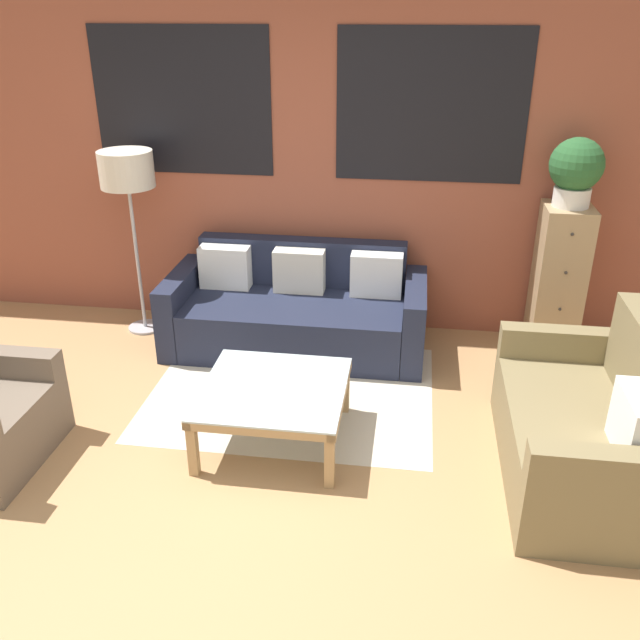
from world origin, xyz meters
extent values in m
plane|color=#AD7F51|center=(0.00, 0.00, 0.00)|extent=(16.00, 16.00, 0.00)
cube|color=brown|center=(0.00, 2.44, 1.40)|extent=(8.40, 0.08, 2.80)
cube|color=black|center=(-0.95, 2.39, 1.80)|extent=(1.40, 0.01, 1.10)
cube|color=black|center=(0.95, 2.39, 1.80)|extent=(1.40, 0.01, 1.10)
cube|color=beige|center=(0.09, 1.21, 0.00)|extent=(1.96, 1.55, 0.00)
cube|color=#1E2338|center=(0.00, 1.82, 0.20)|extent=(1.67, 0.72, 0.40)
cube|color=#1E2338|center=(0.00, 2.26, 0.39)|extent=(1.67, 0.16, 0.78)
cube|color=#1E2338|center=(-0.91, 1.90, 0.29)|extent=(0.16, 0.88, 0.58)
cube|color=#1E2338|center=(0.92, 1.90, 0.29)|extent=(0.16, 0.88, 0.58)
cube|color=white|center=(-0.60, 2.10, 0.57)|extent=(0.40, 0.16, 0.34)
cube|color=beige|center=(0.00, 2.10, 0.57)|extent=(0.40, 0.16, 0.34)
cube|color=white|center=(0.61, 2.10, 0.57)|extent=(0.40, 0.16, 0.34)
cube|color=olive|center=(1.79, 0.55, 0.21)|extent=(0.64, 1.17, 0.42)
cube|color=olive|center=(1.87, 1.20, 0.31)|extent=(0.80, 0.14, 0.62)
cube|color=olive|center=(1.87, -0.10, 0.31)|extent=(0.80, 0.14, 0.62)
cube|color=white|center=(2.03, 0.19, 0.59)|extent=(0.16, 0.40, 0.34)
cube|color=#6B5B4C|center=(-1.63, 0.53, 0.28)|extent=(0.80, 0.14, 0.56)
cube|color=silver|center=(0.09, 0.63, 0.38)|extent=(0.87, 0.87, 0.01)
cube|color=tan|center=(0.09, 0.22, 0.35)|extent=(0.87, 0.05, 0.05)
cube|color=tan|center=(0.09, 1.04, 0.35)|extent=(0.87, 0.05, 0.05)
cube|color=tan|center=(-0.32, 0.63, 0.35)|extent=(0.05, 0.87, 0.05)
cube|color=tan|center=(0.50, 0.63, 0.35)|extent=(0.05, 0.87, 0.05)
cube|color=tan|center=(-0.30, 0.23, 0.19)|extent=(0.06, 0.06, 0.37)
cube|color=tan|center=(0.49, 0.23, 0.19)|extent=(0.05, 0.06, 0.37)
cube|color=tan|center=(-0.30, 1.02, 0.19)|extent=(0.06, 0.06, 0.37)
cube|color=tan|center=(0.49, 1.02, 0.19)|extent=(0.05, 0.06, 0.37)
cylinder|color=#B2B2B7|center=(-1.31, 2.05, 0.01)|extent=(0.28, 0.28, 0.02)
cylinder|color=#B2B2B7|center=(-1.31, 2.05, 0.61)|extent=(0.03, 0.03, 1.19)
cylinder|color=beige|center=(-1.31, 2.05, 1.34)|extent=(0.41, 0.41, 0.28)
cube|color=tan|center=(1.98, 2.15, 0.58)|extent=(0.35, 0.41, 1.16)
sphere|color=#38332D|center=(1.98, 1.94, 1.01)|extent=(0.02, 0.02, 0.02)
sphere|color=#38332D|center=(1.98, 1.94, 0.72)|extent=(0.02, 0.02, 0.02)
sphere|color=#38332D|center=(1.98, 1.94, 0.43)|extent=(0.02, 0.02, 0.02)
sphere|color=#38332D|center=(1.98, 1.94, 0.14)|extent=(0.02, 0.02, 0.02)
cylinder|color=silver|center=(1.98, 2.15, 1.23)|extent=(0.26, 0.26, 0.14)
sphere|color=#285B2D|center=(1.98, 2.15, 1.46)|extent=(0.38, 0.38, 0.38)
camera|label=1|loc=(0.88, -2.83, 2.50)|focal=38.00mm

